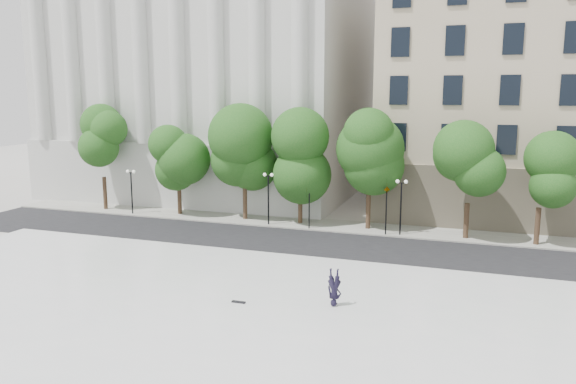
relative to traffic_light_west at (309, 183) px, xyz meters
name	(u,v)px	position (x,y,z in m)	size (l,w,h in m)	color
ground	(198,362)	(2.07, -22.30, -3.73)	(160.00, 160.00, 0.00)	beige
plaza	(229,327)	(2.07, -19.30, -3.50)	(44.00, 22.00, 0.45)	silver
street	(320,246)	(2.07, -4.30, -3.72)	(60.00, 8.00, 0.02)	black
far_sidewalk	(340,226)	(2.07, 1.70, -3.67)	(60.00, 4.00, 0.12)	#B0AEA2
building_west	(222,71)	(-14.93, 16.27, 9.16)	(31.50, 27.65, 25.60)	#BCBCB7
traffic_light_west	(309,183)	(0.00, 0.00, 0.00)	(0.95, 1.83, 4.23)	black
traffic_light_east	(387,186)	(5.94, 0.00, 0.04)	(0.56, 1.93, 4.26)	black
person_lying	(334,301)	(6.01, -15.89, -3.02)	(0.67, 0.44, 1.83)	black
skateboard	(239,302)	(1.50, -16.98, -3.24)	(0.69, 0.18, 0.07)	black
street_trees	(296,159)	(-1.53, 1.36, 1.58)	(39.61, 4.89, 7.85)	#382619
lamp_posts	(334,194)	(1.89, 0.30, -0.80)	(36.22, 0.28, 4.43)	black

